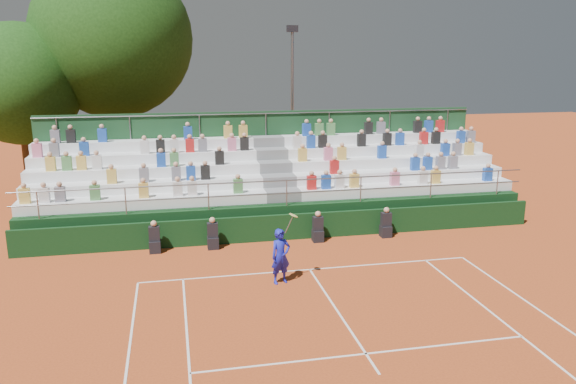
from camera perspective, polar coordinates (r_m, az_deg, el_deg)
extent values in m
plane|color=#B1471D|center=(18.66, 2.22, -7.88)|extent=(90.00, 90.00, 0.00)
cube|color=white|center=(18.65, 2.22, -7.87)|extent=(11.00, 0.06, 0.01)
cube|color=white|center=(15.83, 5.08, -12.02)|extent=(0.06, 6.40, 0.01)
cube|color=white|center=(13.91, 7.91, -15.97)|extent=(8.22, 0.06, 0.01)
cube|color=black|center=(21.43, 0.16, -3.56)|extent=(20.00, 0.15, 1.00)
cube|color=black|center=(20.68, -13.36, -5.42)|extent=(0.40, 0.40, 0.44)
cube|color=black|center=(20.53, -13.43, -4.15)|extent=(0.38, 0.25, 0.55)
sphere|color=tan|center=(20.42, -13.49, -3.13)|extent=(0.22, 0.22, 0.22)
cube|color=black|center=(20.71, -7.63, -5.13)|extent=(0.40, 0.40, 0.44)
cube|color=black|center=(20.56, -7.67, -3.86)|extent=(0.38, 0.25, 0.55)
sphere|color=tan|center=(20.45, -7.71, -2.85)|extent=(0.22, 0.22, 0.22)
cube|color=black|center=(21.32, 3.04, -4.47)|extent=(0.40, 0.40, 0.44)
cube|color=black|center=(21.18, 3.05, -3.23)|extent=(0.38, 0.25, 0.55)
sphere|color=tan|center=(21.07, 3.07, -2.24)|extent=(0.22, 0.22, 0.22)
cube|color=black|center=(22.15, 9.88, -3.96)|extent=(0.40, 0.40, 0.44)
cube|color=black|center=(22.01, 9.94, -2.77)|extent=(0.38, 0.25, 0.55)
sphere|color=tan|center=(21.91, 9.98, -1.81)|extent=(0.22, 0.22, 0.22)
cube|color=black|center=(24.33, -1.35, -1.22)|extent=(20.00, 5.20, 1.20)
cube|color=white|center=(22.16, -14.29, -0.98)|extent=(9.30, 0.85, 0.42)
cube|color=white|center=(24.12, 11.98, 0.33)|extent=(9.30, 0.85, 0.42)
cube|color=slate|center=(22.53, -0.59, -0.30)|extent=(1.40, 0.85, 0.42)
cube|color=white|center=(22.88, -14.27, 0.57)|extent=(9.30, 0.85, 0.42)
cube|color=white|center=(24.79, 11.24, 1.72)|extent=(9.30, 0.85, 0.42)
cube|color=slate|center=(23.25, -1.00, 1.20)|extent=(1.40, 0.85, 0.42)
cube|color=white|center=(23.63, -14.26, 2.02)|extent=(9.30, 0.85, 0.42)
cube|color=white|center=(25.48, 10.55, 3.04)|extent=(9.30, 0.85, 0.42)
cube|color=slate|center=(23.98, -1.38, 2.61)|extent=(1.40, 0.85, 0.42)
cube|color=white|center=(24.38, -14.24, 3.38)|extent=(9.30, 0.85, 0.42)
cube|color=white|center=(26.18, 9.89, 4.28)|extent=(9.30, 0.85, 0.42)
cube|color=slate|center=(24.73, -1.75, 3.93)|extent=(1.40, 0.85, 0.42)
cube|color=white|center=(25.16, -14.23, 4.66)|extent=(9.30, 0.85, 0.42)
cube|color=white|center=(26.90, 9.26, 5.46)|extent=(9.30, 0.85, 0.42)
cube|color=slate|center=(25.49, -2.09, 5.18)|extent=(1.40, 0.85, 0.42)
cube|color=#194222|center=(26.14, -2.27, 3.42)|extent=(20.00, 0.12, 4.40)
cylinder|color=gray|center=(21.52, -0.14, 1.19)|extent=(20.00, 0.05, 0.05)
cylinder|color=gray|center=(25.75, -2.28, 7.98)|extent=(20.00, 0.05, 0.05)
cube|color=gold|center=(22.51, -25.19, -0.36)|extent=(0.36, 0.24, 0.56)
cube|color=silver|center=(22.36, -23.52, -0.28)|extent=(0.36, 0.24, 0.56)
cube|color=slate|center=(22.25, -22.13, -0.21)|extent=(0.36, 0.24, 0.56)
cube|color=#4C8C4C|center=(22.06, -19.01, -0.06)|extent=(0.36, 0.24, 0.56)
cube|color=gold|center=(21.90, -14.45, 0.16)|extent=(0.36, 0.24, 0.56)
cube|color=silver|center=(21.87, -11.14, 0.32)|extent=(0.36, 0.24, 0.56)
cube|color=silver|center=(21.88, -9.70, 0.39)|extent=(0.36, 0.24, 0.56)
cube|color=#4C8C4C|center=(22.00, -5.10, 0.61)|extent=(0.36, 0.24, 0.56)
cube|color=gold|center=(22.73, -17.47, 1.53)|extent=(0.36, 0.24, 0.56)
cube|color=slate|center=(22.63, -14.42, 1.69)|extent=(0.36, 0.24, 0.56)
cube|color=slate|center=(22.61, -11.29, 1.84)|extent=(0.36, 0.24, 0.56)
cube|color=#1E4CB2|center=(22.62, -9.84, 1.91)|extent=(0.36, 0.24, 0.56)
cube|color=black|center=(22.64, -8.40, 1.98)|extent=(0.36, 0.24, 0.56)
cube|color=gold|center=(23.83, -22.97, 2.65)|extent=(0.36, 0.24, 0.56)
cube|color=#4C8C4C|center=(23.72, -21.55, 2.73)|extent=(0.36, 0.24, 0.56)
cube|color=gold|center=(23.63, -20.25, 2.80)|extent=(0.36, 0.24, 0.56)
cube|color=silver|center=(23.55, -18.83, 2.88)|extent=(0.36, 0.24, 0.56)
cube|color=#1E4CB2|center=(23.37, -12.76, 3.20)|extent=(0.36, 0.24, 0.56)
cube|color=#4C8C4C|center=(23.36, -11.47, 3.26)|extent=(0.36, 0.24, 0.56)
cube|color=black|center=(23.44, -6.97, 3.47)|extent=(0.36, 0.24, 0.56)
cube|color=pink|center=(24.71, -24.12, 3.89)|extent=(0.36, 0.24, 0.56)
cube|color=slate|center=(24.58, -22.64, 3.98)|extent=(0.36, 0.24, 0.56)
cube|color=#1E4CB2|center=(24.39, -19.99, 4.14)|extent=(0.36, 0.24, 0.56)
cube|color=silver|center=(24.16, -14.35, 4.46)|extent=(0.36, 0.24, 0.56)
cube|color=black|center=(24.14, -12.82, 4.54)|extent=(0.36, 0.24, 0.56)
cube|color=silver|center=(24.13, -11.48, 4.60)|extent=(0.36, 0.24, 0.56)
cube|color=red|center=(24.14, -9.94, 4.67)|extent=(0.36, 0.24, 0.56)
cube|color=slate|center=(24.17, -8.67, 4.73)|extent=(0.36, 0.24, 0.56)
cube|color=pink|center=(24.26, -5.72, 4.86)|extent=(0.36, 0.24, 0.56)
cube|color=black|center=(24.33, -4.45, 4.91)|extent=(0.36, 0.24, 0.56)
cube|color=slate|center=(25.36, -22.56, 5.22)|extent=(0.36, 0.24, 0.56)
cube|color=black|center=(25.25, -21.19, 5.31)|extent=(0.36, 0.24, 0.56)
cube|color=#1E4CB2|center=(25.08, -18.35, 5.49)|extent=(0.36, 0.24, 0.56)
cube|color=#1E4CB2|center=(24.92, -10.13, 5.92)|extent=(0.36, 0.24, 0.56)
cube|color=gold|center=(25.03, -6.12, 6.09)|extent=(0.36, 0.24, 0.56)
cube|color=gold|center=(25.11, -4.58, 6.15)|extent=(0.36, 0.24, 0.56)
cube|color=red|center=(22.53, 2.41, 0.97)|extent=(0.36, 0.24, 0.56)
cube|color=#1E4CB2|center=(22.68, 3.88, 1.03)|extent=(0.36, 0.24, 0.56)
cube|color=silver|center=(22.84, 5.25, 1.09)|extent=(0.36, 0.24, 0.56)
cube|color=gold|center=(23.03, 6.75, 1.16)|extent=(0.36, 0.24, 0.56)
cube|color=pink|center=(23.64, 10.79, 1.34)|extent=(0.36, 0.24, 0.56)
cube|color=silver|center=(24.13, 13.51, 1.45)|extent=(0.36, 0.24, 0.56)
cube|color=gold|center=(24.39, 14.76, 1.50)|extent=(0.36, 0.24, 0.56)
cube|color=#1E4CB2|center=(25.55, 19.61, 1.70)|extent=(0.36, 0.24, 0.56)
cube|color=red|center=(23.55, 4.72, 2.54)|extent=(0.36, 0.24, 0.56)
cube|color=#1E4CB2|center=(24.82, 12.78, 2.81)|extent=(0.36, 0.24, 0.56)
cube|color=#1E4CB2|center=(25.06, 13.99, 2.85)|extent=(0.36, 0.24, 0.56)
cube|color=slate|center=(25.33, 15.23, 2.89)|extent=(0.36, 0.24, 0.56)
cube|color=slate|center=(25.60, 16.39, 2.92)|extent=(0.36, 0.24, 0.56)
cube|color=gold|center=(23.99, 1.48, 3.80)|extent=(0.36, 0.24, 0.56)
cube|color=pink|center=(24.27, 4.11, 3.89)|extent=(0.36, 0.24, 0.56)
cube|color=gold|center=(24.44, 5.49, 3.93)|extent=(0.36, 0.24, 0.56)
cube|color=#1E4CB2|center=(25.05, 9.52, 4.04)|extent=(0.36, 0.24, 0.56)
cube|color=silver|center=(25.74, 13.19, 4.12)|extent=(0.36, 0.24, 0.56)
cube|color=#1E4CB2|center=(26.28, 15.67, 4.17)|extent=(0.36, 0.24, 0.56)
cube|color=slate|center=(26.56, 16.78, 4.19)|extent=(0.36, 0.24, 0.56)
cube|color=gold|center=(26.85, 17.92, 4.20)|extent=(0.36, 0.24, 0.56)
cube|color=silver|center=(24.73, 0.94, 5.09)|extent=(0.36, 0.24, 0.56)
cube|color=#1E4CB2|center=(24.87, 2.34, 5.13)|extent=(0.36, 0.24, 0.56)
cube|color=black|center=(25.01, 3.54, 5.16)|extent=(0.36, 0.24, 0.56)
cube|color=black|center=(25.54, 7.47, 5.25)|extent=(0.36, 0.24, 0.56)
cube|color=black|center=(25.97, 10.03, 5.29)|extent=(0.36, 0.24, 0.56)
cube|color=#1E4CB2|center=(26.20, 11.29, 5.31)|extent=(0.36, 0.24, 0.56)
cube|color=red|center=(26.68, 13.62, 5.34)|extent=(0.36, 0.24, 0.56)
cube|color=black|center=(26.94, 14.78, 5.35)|extent=(0.36, 0.24, 0.56)
cube|color=#1E4CB2|center=(27.53, 17.15, 5.36)|extent=(0.36, 0.24, 0.56)
cube|color=slate|center=(27.78, 18.07, 5.37)|extent=(0.36, 0.24, 0.56)
cube|color=#1E4CB2|center=(25.63, 1.89, 6.34)|extent=(0.36, 0.24, 0.56)
cube|color=#4C8C4C|center=(25.78, 3.18, 6.36)|extent=(0.36, 0.24, 0.56)
cube|color=#4C8C4C|center=(25.93, 4.37, 6.39)|extent=(0.36, 0.24, 0.56)
cube|color=black|center=(26.49, 8.17, 6.44)|extent=(0.36, 0.24, 0.56)
cube|color=slate|center=(26.70, 9.42, 6.46)|extent=(0.36, 0.24, 0.56)
cube|color=black|center=(27.41, 13.02, 6.47)|extent=(0.36, 0.24, 0.56)
cube|color=#1E4CB2|center=(27.65, 14.08, 6.47)|extent=(0.36, 0.24, 0.56)
cube|color=red|center=(27.91, 15.19, 6.47)|extent=(0.36, 0.24, 0.56)
imported|color=#181EB7|center=(17.32, -0.75, -6.55)|extent=(0.72, 0.57, 1.73)
cylinder|color=gray|center=(17.05, 0.07, -3.39)|extent=(0.26, 0.03, 0.51)
cylinder|color=#E5D866|center=(16.99, 0.56, -2.39)|extent=(0.26, 0.28, 0.14)
cylinder|color=#392714|center=(30.75, -24.83, 2.57)|extent=(0.50, 0.50, 3.20)
sphere|color=#14350E|center=(30.33, -25.57, 9.87)|extent=(5.84, 5.84, 5.84)
cylinder|color=#392714|center=(31.32, -16.67, 4.64)|extent=(0.50, 0.50, 4.48)
sphere|color=#14350E|center=(30.99, -17.38, 14.67)|extent=(8.07, 8.07, 8.07)
cylinder|color=gray|center=(31.23, 0.43, 8.51)|extent=(0.16, 0.16, 8.08)
cube|color=black|center=(31.13, 0.44, 16.26)|extent=(0.60, 0.25, 0.35)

